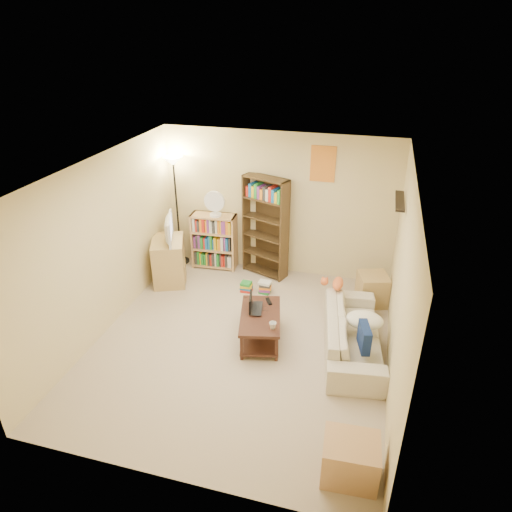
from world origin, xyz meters
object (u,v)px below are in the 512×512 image
(laptop, at_px, (261,309))
(mug, at_px, (273,325))
(tall_bookshelf, at_px, (265,225))
(end_cabinet, at_px, (350,459))
(side_table, at_px, (372,289))
(short_bookshelf, at_px, (214,241))
(desk_fan, at_px, (215,204))
(coffee_table, at_px, (260,324))
(tabby_cat, at_px, (336,283))
(tv_stand, at_px, (169,261))
(television, at_px, (166,229))
(floor_lamp, at_px, (175,180))
(sofa, at_px, (353,333))

(laptop, distance_m, mug, 0.46)
(tall_bookshelf, distance_m, end_cabinet, 4.26)
(laptop, height_order, side_table, side_table)
(short_bookshelf, distance_m, desk_fan, 0.75)
(coffee_table, bearing_deg, desk_fan, 112.39)
(tabby_cat, bearing_deg, desk_fan, 154.67)
(tv_stand, xyz_separation_m, side_table, (3.42, 0.19, -0.13))
(coffee_table, height_order, laptop, laptop)
(short_bookshelf, bearing_deg, end_cabinet, -56.92)
(laptop, height_order, tv_stand, tv_stand)
(tall_bookshelf, xyz_separation_m, side_table, (1.89, -0.50, -0.69))
(tall_bookshelf, height_order, short_bookshelf, tall_bookshelf)
(desk_fan, bearing_deg, television, -134.37)
(television, xyz_separation_m, end_cabinet, (3.35, -3.09, -0.76))
(mug, bearing_deg, laptop, 124.97)
(tall_bookshelf, relative_size, end_cabinet, 3.29)
(laptop, xyz_separation_m, tv_stand, (-1.92, 1.10, -0.06))
(tall_bookshelf, distance_m, short_bookshelf, 1.04)
(tv_stand, bearing_deg, mug, -56.05)
(tall_bookshelf, relative_size, floor_lamp, 0.89)
(short_bookshelf, bearing_deg, television, -132.81)
(television, distance_m, short_bookshelf, 1.02)
(television, distance_m, end_cabinet, 4.62)
(tabby_cat, xyz_separation_m, short_bookshelf, (-2.30, 1.11, -0.11))
(coffee_table, relative_size, tv_stand, 1.39)
(mug, xyz_separation_m, floor_lamp, (-2.28, 2.18, 1.12))
(end_cabinet, bearing_deg, television, 137.31)
(sofa, distance_m, mug, 1.12)
(sofa, xyz_separation_m, side_table, (0.20, 1.28, -0.02))
(coffee_table, height_order, television, television)
(desk_fan, distance_m, floor_lamp, 0.82)
(tv_stand, bearing_deg, desk_fan, 23.74)
(tv_stand, bearing_deg, tabby_cat, -29.98)
(floor_lamp, bearing_deg, laptop, -41.75)
(short_bookshelf, xyz_separation_m, floor_lamp, (-0.68, 0.00, 1.09))
(sofa, relative_size, television, 2.75)
(coffee_table, relative_size, laptop, 2.67)
(tall_bookshelf, bearing_deg, floor_lamp, -159.59)
(tv_stand, height_order, floor_lamp, floor_lamp)
(floor_lamp, bearing_deg, television, -81.85)
(tabby_cat, height_order, coffee_table, tabby_cat)
(tabby_cat, height_order, end_cabinet, tabby_cat)
(tv_stand, bearing_deg, sofa, -40.60)
(mug, bearing_deg, desk_fan, 125.94)
(tv_stand, distance_m, tall_bookshelf, 1.77)
(tv_stand, xyz_separation_m, short_bookshelf, (0.58, 0.70, 0.12))
(tall_bookshelf, bearing_deg, side_table, 5.72)
(tabby_cat, height_order, short_bookshelf, short_bookshelf)
(tv_stand, height_order, television, television)
(tabby_cat, xyz_separation_m, floor_lamp, (-2.98, 1.11, 0.98))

